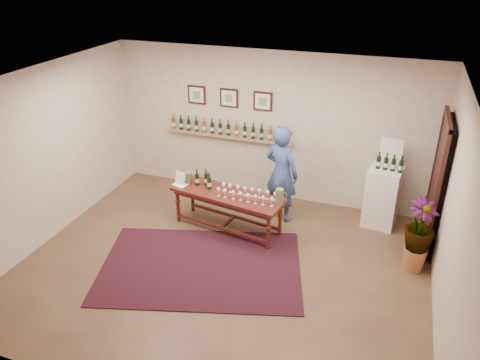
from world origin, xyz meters
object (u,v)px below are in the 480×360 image
(tasting_table, at_px, (227,199))
(person, at_px, (282,174))
(potted_plant, at_px, (418,236))
(display_pedestal, at_px, (382,197))

(tasting_table, distance_m, person, 1.04)
(tasting_table, relative_size, person, 1.16)
(potted_plant, height_order, person, person)
(display_pedestal, bearing_deg, person, -168.00)
(display_pedestal, relative_size, potted_plant, 1.06)
(tasting_table, bearing_deg, person, 51.93)
(display_pedestal, height_order, potted_plant, display_pedestal)
(tasting_table, height_order, potted_plant, potted_plant)
(person, bearing_deg, tasting_table, 60.86)
(tasting_table, distance_m, display_pedestal, 2.65)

